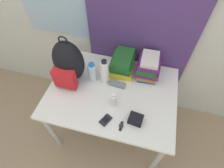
% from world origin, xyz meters
% --- Properties ---
extents(ground_plane, '(12.00, 12.00, 0.00)m').
position_xyz_m(ground_plane, '(0.00, 0.00, 0.00)').
color(ground_plane, '#9E8466').
extents(wall_back, '(6.00, 0.06, 2.50)m').
position_xyz_m(wall_back, '(-0.00, 0.93, 1.25)').
color(wall_back, beige).
rests_on(wall_back, ground_plane).
extents(curtain_blue, '(0.97, 0.04, 2.50)m').
position_xyz_m(curtain_blue, '(0.14, 0.88, 1.25)').
color(curtain_blue, '#4C336B').
rests_on(curtain_blue, ground_plane).
extents(desk, '(1.14, 0.85, 0.74)m').
position_xyz_m(desk, '(0.00, 0.42, 0.65)').
color(desk, silver).
rests_on(desk, ground_plane).
extents(backpack, '(0.28, 0.26, 0.48)m').
position_xyz_m(backpack, '(-0.40, 0.47, 0.94)').
color(backpack, black).
rests_on(backpack, desk).
extents(book_stack_left, '(0.22, 0.29, 0.17)m').
position_xyz_m(book_stack_left, '(0.03, 0.70, 0.83)').
color(book_stack_left, yellow).
rests_on(book_stack_left, desk).
extents(book_stack_center, '(0.23, 0.27, 0.21)m').
position_xyz_m(book_stack_center, '(0.27, 0.70, 0.85)').
color(book_stack_center, navy).
rests_on(book_stack_center, desk).
extents(water_bottle, '(0.08, 0.08, 0.21)m').
position_xyz_m(water_bottle, '(-0.20, 0.51, 0.84)').
color(water_bottle, silver).
rests_on(water_bottle, desk).
extents(sports_bottle, '(0.07, 0.07, 0.26)m').
position_xyz_m(sports_bottle, '(-0.09, 0.52, 0.87)').
color(sports_bottle, white).
rests_on(sports_bottle, desk).
extents(sunscreen_bottle, '(0.06, 0.06, 0.15)m').
position_xyz_m(sunscreen_bottle, '(0.05, 0.29, 0.81)').
color(sunscreen_bottle, white).
rests_on(sunscreen_bottle, desk).
extents(cell_phone, '(0.10, 0.11, 0.02)m').
position_xyz_m(cell_phone, '(0.02, 0.13, 0.75)').
color(cell_phone, black).
rests_on(cell_phone, desk).
extents(sunglasses_case, '(0.15, 0.07, 0.04)m').
position_xyz_m(sunglasses_case, '(0.03, 0.50, 0.76)').
color(sunglasses_case, gray).
rests_on(sunglasses_case, desk).
extents(camera_pouch, '(0.12, 0.10, 0.07)m').
position_xyz_m(camera_pouch, '(0.25, 0.19, 0.77)').
color(camera_pouch, black).
rests_on(camera_pouch, desk).
extents(wristwatch, '(0.04, 0.08, 0.01)m').
position_xyz_m(wristwatch, '(0.16, 0.11, 0.75)').
color(wristwatch, black).
rests_on(wristwatch, desk).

